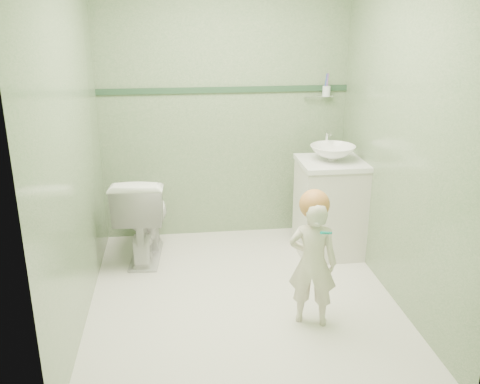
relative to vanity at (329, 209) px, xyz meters
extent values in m
plane|color=silver|center=(-0.84, -0.70, -0.40)|extent=(2.50, 2.50, 0.00)
cube|color=gray|center=(-0.84, 0.55, 0.80)|extent=(2.20, 0.04, 2.40)
cube|color=gray|center=(-0.84, -1.95, 0.80)|extent=(2.20, 0.04, 2.40)
cube|color=gray|center=(-1.94, -0.70, 0.80)|extent=(0.04, 2.50, 2.40)
cube|color=gray|center=(0.26, -0.70, 0.80)|extent=(0.04, 2.50, 2.40)
cube|color=#284830|center=(-0.84, 0.54, 0.95)|extent=(2.20, 0.02, 0.05)
cube|color=silver|center=(0.00, 0.00, 0.00)|extent=(0.52, 0.50, 0.80)
cube|color=white|center=(0.00, 0.00, 0.41)|extent=(0.54, 0.52, 0.04)
imported|color=white|center=(0.00, 0.00, 0.49)|extent=(0.37, 0.37, 0.13)
cylinder|color=silver|center=(0.00, 0.20, 0.55)|extent=(0.03, 0.03, 0.18)
cylinder|color=silver|center=(0.00, 0.15, 0.63)|extent=(0.02, 0.12, 0.02)
cylinder|color=silver|center=(0.00, 0.50, 0.88)|extent=(0.26, 0.02, 0.02)
cylinder|color=silver|center=(0.06, 0.48, 0.93)|extent=(0.07, 0.07, 0.09)
cylinder|color=purple|center=(0.06, 0.47, 1.00)|extent=(0.01, 0.01, 0.17)
cylinder|color=#E3464C|center=(0.07, 0.49, 1.00)|extent=(0.01, 0.01, 0.17)
cylinder|color=#3549B3|center=(0.05, 0.47, 1.00)|extent=(0.01, 0.01, 0.17)
imported|color=white|center=(-1.58, 0.10, -0.03)|extent=(0.48, 0.77, 0.75)
imported|color=beige|center=(-0.42, -1.05, 0.04)|extent=(0.37, 0.30, 0.88)
sphere|color=#BB773B|center=(-0.42, -1.02, 0.44)|extent=(0.19, 0.19, 0.19)
cylinder|color=#069491|center=(-0.39, -1.20, 0.32)|extent=(0.11, 0.11, 0.06)
cube|color=white|center=(-0.43, -1.13, 0.36)|extent=(0.03, 0.03, 0.02)
camera|label=1|loc=(-1.28, -4.08, 1.62)|focal=39.46mm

